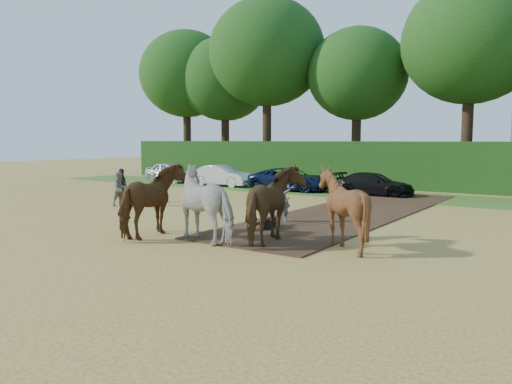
{
  "coord_description": "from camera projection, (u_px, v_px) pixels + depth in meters",
  "views": [
    {
      "loc": [
        9.97,
        -12.71,
        3.08
      ],
      "look_at": [
        0.87,
        0.61,
        1.4
      ],
      "focal_mm": 35.0,
      "sensor_mm": 36.0,
      "label": 1
    }
  ],
  "objects": [
    {
      "name": "treeline",
      "position": [
        398.0,
        54.0,
        34.18
      ],
      "size": [
        48.7,
        10.6,
        14.21
      ],
      "color": "#382616",
      "rests_on": "ground"
    },
    {
      "name": "spectator_far",
      "position": [
        121.0,
        186.0,
        24.63
      ],
      "size": [
        0.75,
        1.07,
        1.69
      ],
      "primitive_type": "imported",
      "rotation": [
        0.0,
        0.0,
        1.94
      ],
      "color": "#262833",
      "rests_on": "ground"
    },
    {
      "name": "plough_team",
      "position": [
        244.0,
        204.0,
        15.09
      ],
      "size": [
        7.77,
        6.32,
        2.33
      ],
      "color": "brown",
      "rests_on": "ground"
    },
    {
      "name": "grass_verge",
      "position": [
        378.0,
        195.0,
        27.85
      ],
      "size": [
        50.0,
        5.0,
        0.03
      ],
      "primitive_type": "cube",
      "color": "#38601E",
      "rests_on": "ground"
    },
    {
      "name": "parked_cars",
      "position": [
        290.0,
        179.0,
        30.53
      ],
      "size": [
        30.12,
        2.88,
        1.48
      ],
      "color": "silver",
      "rests_on": "ground"
    },
    {
      "name": "hedgerow",
      "position": [
        405.0,
        165.0,
        31.39
      ],
      "size": [
        46.0,
        1.6,
        3.0
      ],
      "primitive_type": "cube",
      "color": "#14380F",
      "rests_on": "ground"
    },
    {
      "name": "spectator_near",
      "position": [
        120.0,
        189.0,
        23.39
      ],
      "size": [
        0.71,
        0.86,
        1.61
      ],
      "primitive_type": "imported",
      "rotation": [
        0.0,
        0.0,
        1.43
      ],
      "color": "tan",
      "rests_on": "ground"
    },
    {
      "name": "ground",
      "position": [
        224.0,
        234.0,
        16.36
      ],
      "size": [
        120.0,
        120.0,
        0.0
      ],
      "primitive_type": "plane",
      "color": "gold",
      "rests_on": "ground"
    },
    {
      "name": "earth_strip",
      "position": [
        353.0,
        212.0,
        21.26
      ],
      "size": [
        4.5,
        17.0,
        0.05
      ],
      "primitive_type": "cube",
      "color": "#472D1C",
      "rests_on": "ground"
    }
  ]
}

